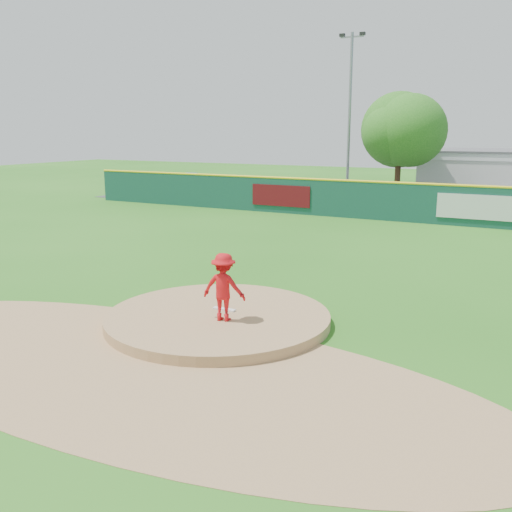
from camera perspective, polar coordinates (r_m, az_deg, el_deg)
The scene contains 12 objects.
ground at distance 14.15m, azimuth -3.81°, elevation -6.70°, with size 120.00×120.00×0.00m, color #286B19.
pitchers_mound at distance 14.15m, azimuth -3.81°, elevation -6.70°, with size 5.50×5.50×0.50m, color #9E774C.
pitching_rubber at distance 14.31m, azimuth -3.20°, elevation -5.33°, with size 0.60×0.15×0.04m, color white.
infield_dirt_arc at distance 11.88m, azimuth -11.56°, elevation -10.76°, with size 15.40×15.40×0.01m, color #9E774C.
parking_lot at distance 39.27m, azimuth 17.39°, elevation 5.12°, with size 44.00×16.00×0.02m, color #38383A.
pitcher at distance 13.35m, azimuth -3.24°, elevation -3.12°, with size 1.04×0.60×1.61m, color red.
van at distance 34.06m, azimuth 23.25°, elevation 4.67°, with size 1.97×4.28×1.19m, color white.
fence_banners at distance 30.75m, azimuth 11.34°, elevation 5.42°, with size 14.05×0.04×1.20m.
playground_slide at distance 42.28m, azimuth -6.81°, elevation 7.17°, with size 1.02×2.87×1.59m.
outfield_fence at distance 30.40m, azimuth 14.31°, elevation 5.37°, with size 40.00×0.14×2.07m.
deciduous_tree at distance 37.47m, azimuth 14.19°, elevation 11.96°, with size 5.60×5.60×7.36m.
light_pole_left at distance 40.54m, azimuth 9.35°, elevation 14.30°, with size 1.75×0.25×11.00m.
Camera 1 is at (7.06, -11.35, 4.64)m, focal length 40.00 mm.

